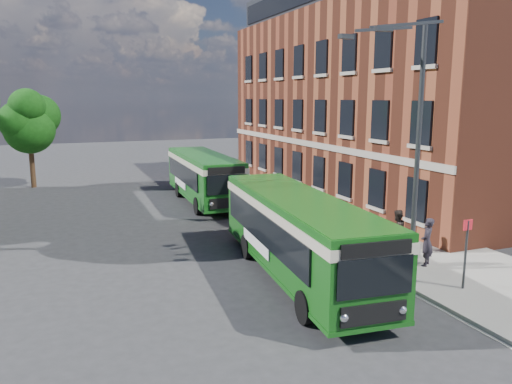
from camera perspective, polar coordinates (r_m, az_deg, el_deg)
name	(u,v)px	position (r m, az deg, el deg)	size (l,w,h in m)	color
ground	(262,273)	(18.90, 0.71, -9.30)	(120.00, 120.00, 0.00)	#2A2A2D
pavement	(322,211)	(28.75, 7.56, -2.21)	(6.00, 48.00, 0.15)	gray
kerb_line	(273,217)	(27.44, 1.98, -2.90)	(0.12, 48.00, 0.01)	beige
brick_office	(387,90)	(35.20, 14.78, 11.21)	(12.10, 26.00, 14.20)	brown
street_lamp	(410,146)	(18.59, 17.17, 5.06)	(2.96, 2.38, 9.00)	#313436
bus_stop_sign	(466,250)	(18.08, 22.86, -6.08)	(0.35, 0.08, 2.52)	#313436
bus_front	(298,229)	(18.04, 4.81, -4.22)	(3.52, 11.19, 3.02)	#135213
bus_rear	(204,173)	(31.19, -6.00, 2.13)	(2.89, 10.29, 3.02)	#165C19
pedestrian_a	(427,242)	(20.12, 18.96, -5.43)	(0.68, 0.45, 1.86)	black
pedestrian_b	(397,231)	(21.52, 15.79, -4.30)	(0.87, 0.68, 1.78)	black
tree_right	(29,121)	(39.43, -24.48, 7.39)	(4.21, 4.00, 7.11)	#3D2616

